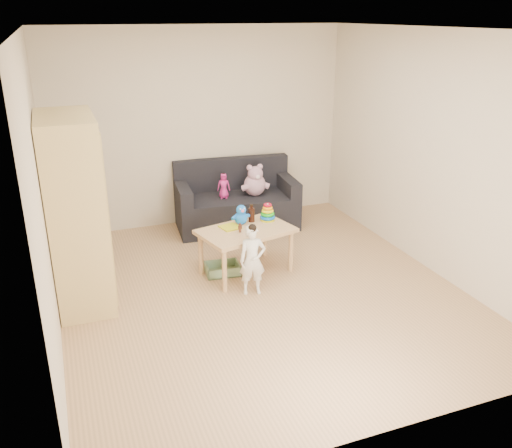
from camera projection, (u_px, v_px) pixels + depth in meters
name	position (u px, v px, depth m)	size (l,w,h in m)	color
room	(260.00, 171.00, 5.25)	(4.50, 4.50, 4.50)	tan
wardrobe	(75.00, 212.00, 5.23)	(0.52, 1.04, 1.87)	#DCBC79
sofa	(237.00, 211.00, 7.33)	(1.59, 0.80, 0.45)	black
play_table	(246.00, 251.00, 6.01)	(0.99, 0.63, 0.52)	tan
storage_bin	(223.00, 269.00, 6.06)	(0.38, 0.28, 0.11)	gray
toddler	(252.00, 261.00, 5.54)	(0.27, 0.18, 0.73)	white
pink_bear	(255.00, 182.00, 7.20)	(0.31, 0.27, 0.36)	#CB96B3
doll	(224.00, 186.00, 7.09)	(0.17, 0.11, 0.33)	#E72B95
ring_stacker	(268.00, 214.00, 6.15)	(0.18, 0.18, 0.20)	#D5DA0B
brown_bottle	(252.00, 214.00, 6.10)	(0.07, 0.07, 0.21)	black
blue_plush	(241.00, 214.00, 6.03)	(0.19, 0.15, 0.23)	#1C79FE
wooden_figure	(240.00, 228.00, 5.81)	(0.04, 0.04, 0.11)	#5D2D1C
yellow_book	(230.00, 227.00, 5.95)	(0.20, 0.20, 0.01)	#CDCC15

